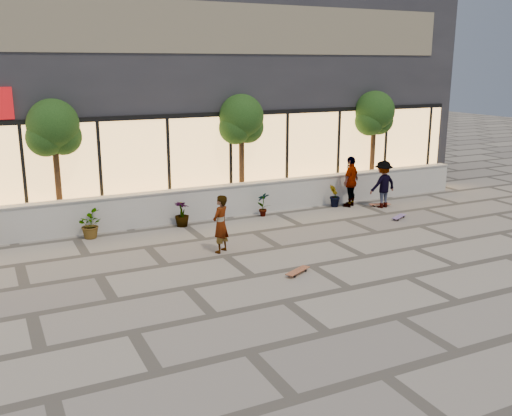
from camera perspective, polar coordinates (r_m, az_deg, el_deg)
name	(u,v)px	position (r m, az deg, el deg)	size (l,w,h in m)	color
ground	(286,301)	(12.22, 2.98, -9.30)	(80.00, 80.00, 0.00)	gray
planter_wall	(179,206)	(18.19, -7.69, 0.24)	(22.00, 0.42, 1.04)	beige
retail_building	(130,81)	(22.95, -12.45, 12.31)	(24.00, 9.17, 8.50)	#27272D
shrub_c	(89,224)	(17.04, -16.37, -1.59)	(0.73, 0.63, 0.81)	#183711
shrub_d	(182,214)	(17.68, -7.42, -0.56)	(0.45, 0.45, 0.81)	#183711
shrub_e	(263,204)	(18.72, 0.72, 0.39)	(0.43, 0.29, 0.81)	#183711
shrub_f	(335,196)	(20.10, 7.88, 1.22)	(0.45, 0.36, 0.81)	#183711
tree_midwest	(54,131)	(17.70, -19.58, 7.27)	(1.60, 1.50, 3.92)	#462A19
tree_mideast	(241,122)	(19.31, -1.47, 8.59)	(1.60, 1.50, 3.92)	#462A19
tree_east	(374,116)	(22.15, 11.76, 9.02)	(1.60, 1.50, 3.92)	#462A19
skater_center	(221,224)	(15.06, -3.56, -1.60)	(0.57, 0.37, 1.55)	silver
skater_right_near	(351,182)	(20.18, 9.46, 2.63)	(1.05, 0.44, 1.79)	white
skater_right_far	(383,184)	(20.28, 12.58, 2.34)	(1.06, 0.61, 1.65)	maroon
skateboard_center	(298,271)	(13.70, 4.20, -6.30)	(0.80, 0.55, 0.10)	brown
skateboard_right_near	(380,204)	(20.55, 12.29, 0.37)	(0.77, 0.41, 0.09)	#9B4C32
skateboard_right_far	(399,217)	(19.02, 14.12, -0.84)	(0.77, 0.53, 0.09)	#5D4987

